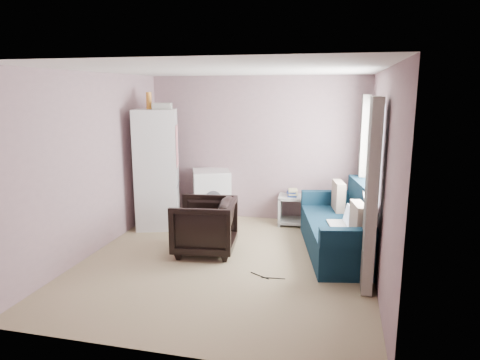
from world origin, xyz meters
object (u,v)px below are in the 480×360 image
(fridge, at_px, (157,168))
(sofa, at_px, (347,229))
(armchair, at_px, (204,223))
(washing_machine, at_px, (212,194))
(side_table, at_px, (292,208))

(fridge, height_order, sofa, fridge)
(armchair, xyz_separation_m, washing_machine, (-0.36, 1.53, 0.04))
(washing_machine, bearing_deg, armchair, -98.43)
(washing_machine, distance_m, side_table, 1.43)
(armchair, relative_size, side_table, 1.38)
(side_table, distance_m, sofa, 1.45)
(sofa, bearing_deg, fridge, 159.18)
(side_table, bearing_deg, washing_machine, -177.89)
(washing_machine, bearing_deg, sofa, -46.84)
(armchair, xyz_separation_m, side_table, (1.05, 1.59, -0.14))
(armchair, height_order, side_table, armchair)
(fridge, relative_size, washing_machine, 2.51)
(washing_machine, xyz_separation_m, sofa, (2.31, -1.08, -0.12))
(fridge, xyz_separation_m, sofa, (3.07, -0.51, -0.65))
(washing_machine, bearing_deg, fridge, -164.63)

